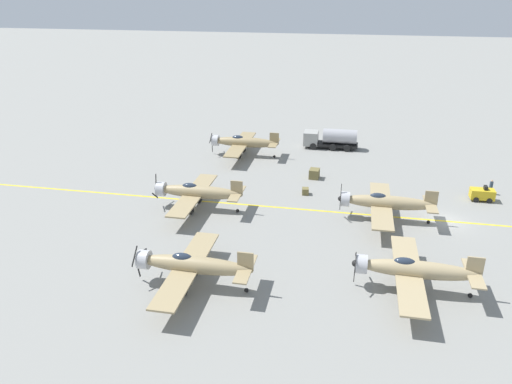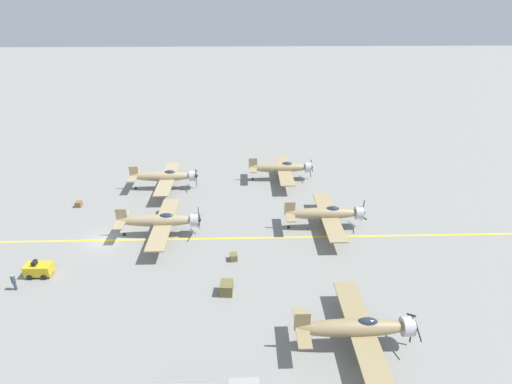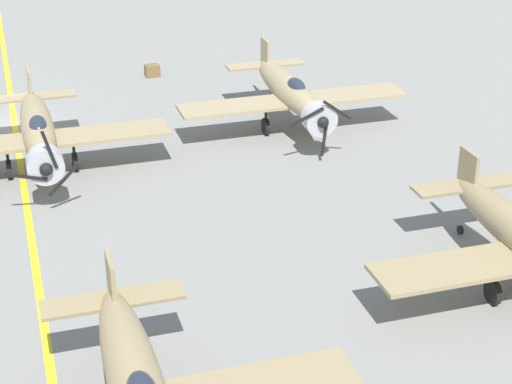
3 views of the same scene
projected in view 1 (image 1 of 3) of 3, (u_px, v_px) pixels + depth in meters
The scene contains 12 objects.
ground_plane at pixel (447, 221), 52.08m from camera, with size 400.00×400.00×0.00m, color gray.
taxiway_stripe at pixel (447, 221), 52.08m from camera, with size 0.30×160.00×0.01m, color yellow.
airplane_far_left at pixel (191, 265), 40.24m from camera, with size 12.00×9.98×3.65m.
airplane_far_center at pixel (197, 192), 54.16m from camera, with size 12.00×9.98×3.79m.
airplane_mid_left at pixel (413, 270), 39.58m from camera, with size 12.00×9.98×3.65m.
airplane_mid_center at pixel (385, 202), 51.60m from camera, with size 12.00×9.98×3.76m.
airplane_far_right at pixel (243, 142), 70.89m from camera, with size 12.00×9.98×3.65m.
fuel_tanker at pixel (331, 139), 74.31m from camera, with size 2.67×8.00×2.98m.
tow_tractor at pixel (482, 194), 56.76m from camera, with size 1.57×2.60×1.79m.
ground_crew_walking at pixel (491, 186), 58.40m from camera, with size 0.39×0.39×1.78m.
supply_crate_by_tanker at pixel (314, 174), 63.27m from camera, with size 1.45×1.21×1.21m, color brown.
supply_crate_outboard at pixel (305, 191), 58.58m from camera, with size 0.91×0.76×0.76m, color brown.
Camera 1 is at (-49.76, 10.44, 23.12)m, focal length 35.00 mm.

